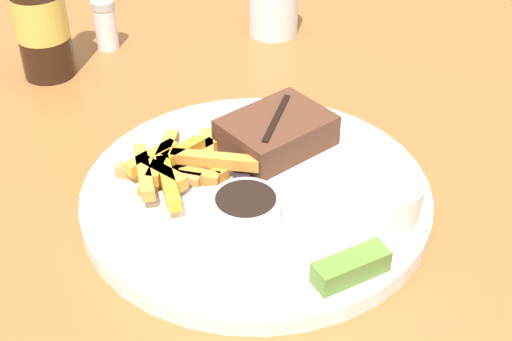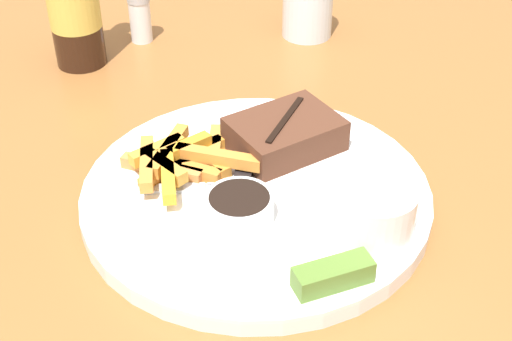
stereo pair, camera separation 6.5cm
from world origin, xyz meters
TOP-DOWN VIEW (x-y plane):
  - dining_table at (0.00, 0.00)m, footprint 1.51×1.51m
  - dinner_plate at (0.00, 0.00)m, footprint 0.32×0.32m
  - steak_portion at (0.05, 0.05)m, footprint 0.12×0.10m
  - fries_pile at (-0.06, 0.05)m, footprint 0.13×0.11m
  - coleslaw_cup at (0.07, -0.09)m, footprint 0.07×0.07m
  - dipping_sauce_cup at (-0.03, -0.04)m, footprint 0.06×0.06m
  - pickle_spear at (0.02, -0.14)m, footprint 0.07×0.03m
  - fork_utensil at (-0.08, 0.02)m, footprint 0.13×0.05m
  - knife_utensil at (0.01, 0.05)m, footprint 0.08×0.16m
  - beer_bottle at (-0.12, 0.33)m, footprint 0.06×0.06m
  - drinking_glass at (0.18, 0.32)m, footprint 0.07×0.07m
  - salt_shaker at (-0.04, 0.37)m, footprint 0.03×0.03m

SIDE VIEW (x-z plane):
  - dining_table at x=0.00m, z-range 0.33..1.10m
  - dinner_plate at x=0.00m, z-range 0.77..0.79m
  - fork_utensil at x=-0.08m, z-range 0.79..0.79m
  - knife_utensil at x=0.01m, z-range 0.79..0.80m
  - pickle_spear at x=0.02m, z-range 0.79..0.81m
  - fries_pile at x=-0.06m, z-range 0.79..0.81m
  - dipping_sauce_cup at x=-0.03m, z-range 0.79..0.82m
  - salt_shaker at x=-0.04m, z-range 0.77..0.84m
  - steak_portion at x=0.05m, z-range 0.79..0.82m
  - drinking_glass at x=0.18m, z-range 0.77..0.86m
  - coleslaw_cup at x=0.07m, z-range 0.79..0.84m
  - beer_bottle at x=-0.12m, z-range 0.74..0.96m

